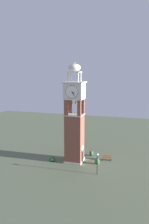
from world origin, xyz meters
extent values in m
plane|color=#5B664C|center=(0.00, 0.00, 0.00)|extent=(80.00, 80.00, 0.00)
cube|color=brown|center=(0.00, 0.00, 4.16)|extent=(2.83, 2.83, 8.32)
cube|color=silver|center=(0.00, 0.00, 0.17)|extent=(3.03, 3.03, 0.35)
cube|color=black|center=(0.00, -1.43, 1.15)|extent=(1.10, 0.04, 2.20)
cylinder|color=silver|center=(0.00, -1.43, 2.55)|extent=(1.10, 0.04, 1.10)
cube|color=brown|center=(-1.13, -1.13, 9.67)|extent=(0.56, 0.56, 2.71)
cube|color=brown|center=(1.13, -1.13, 9.67)|extent=(0.56, 0.56, 2.71)
cube|color=brown|center=(-1.13, 1.13, 9.67)|extent=(0.56, 0.56, 2.71)
cube|color=brown|center=(1.13, 1.13, 9.67)|extent=(0.56, 0.56, 2.71)
cube|color=silver|center=(0.00, 0.00, 8.38)|extent=(2.99, 2.99, 0.12)
cone|color=brown|center=(0.62, -0.12, 10.41)|extent=(0.45, 0.45, 0.39)
cone|color=brown|center=(0.09, 0.63, 10.41)|extent=(0.54, 0.54, 0.51)
cone|color=brown|center=(-0.58, 0.27, 10.41)|extent=(0.38, 0.38, 0.42)
cone|color=brown|center=(-0.53, -0.35, 10.41)|extent=(0.42, 0.42, 0.42)
cone|color=brown|center=(0.20, -0.60, 10.41)|extent=(0.51, 0.51, 0.38)
cube|color=silver|center=(0.00, 0.00, 12.40)|extent=(3.07, 3.07, 2.73)
cylinder|color=white|center=(0.00, -1.55, 12.40)|extent=(2.08, 0.05, 2.08)
torus|color=black|center=(0.00, -1.55, 12.40)|extent=(2.09, 0.06, 2.09)
cube|color=black|center=(-0.23, -1.61, 12.28)|extent=(0.51, 0.03, 0.31)
cube|color=black|center=(-0.25, -1.61, 12.06)|extent=(0.54, 0.03, 0.70)
cylinder|color=white|center=(0.00, 1.55, 12.40)|extent=(2.08, 0.05, 2.08)
torus|color=black|center=(0.00, 1.55, 12.40)|extent=(2.09, 0.06, 2.09)
cube|color=black|center=(-0.23, 1.61, 12.28)|extent=(0.51, 0.03, 0.31)
cube|color=black|center=(-0.25, 1.61, 12.06)|extent=(0.54, 0.03, 0.70)
cylinder|color=white|center=(-1.55, 0.00, 12.40)|extent=(0.05, 2.08, 2.08)
torus|color=black|center=(-1.55, 0.00, 12.40)|extent=(0.06, 2.09, 2.09)
cube|color=black|center=(-1.61, -0.23, 12.28)|extent=(0.03, 0.51, 0.31)
cube|color=black|center=(-1.61, -0.25, 12.06)|extent=(0.03, 0.54, 0.70)
cylinder|color=white|center=(1.55, 0.00, 12.40)|extent=(0.05, 2.08, 2.08)
torus|color=black|center=(1.55, 0.00, 12.40)|extent=(0.06, 2.09, 2.09)
cube|color=black|center=(1.61, -0.23, 12.28)|extent=(0.03, 0.51, 0.31)
cube|color=black|center=(1.61, -0.25, 12.06)|extent=(0.03, 0.54, 0.70)
cube|color=silver|center=(0.00, 0.00, 13.84)|extent=(3.43, 3.43, 0.16)
cylinder|color=silver|center=(-0.84, -0.84, 14.68)|extent=(0.22, 0.22, 1.51)
cylinder|color=silver|center=(0.84, -0.84, 14.68)|extent=(0.22, 0.22, 1.51)
cylinder|color=silver|center=(-0.84, 0.84, 14.68)|extent=(0.22, 0.22, 1.51)
cylinder|color=silver|center=(0.84, 0.84, 14.68)|extent=(0.22, 0.22, 1.51)
cube|color=silver|center=(0.00, 0.00, 15.49)|extent=(2.13, 2.13, 0.12)
ellipsoid|color=silver|center=(0.00, 0.00, 16.19)|extent=(2.05, 2.05, 1.27)
sphere|color=#B79338|center=(0.00, 0.00, 16.94)|extent=(0.24, 0.24, 0.24)
cube|color=brown|center=(1.92, -5.41, 0.45)|extent=(0.86, 1.66, 0.06)
cube|color=brown|center=(2.10, -5.36, 0.73)|extent=(0.48, 1.55, 0.44)
cube|color=#2D2D33|center=(2.11, -6.10, 0.21)|extent=(0.40, 0.19, 0.42)
cube|color=#2D2D33|center=(1.72, -4.72, 0.21)|extent=(0.40, 0.19, 0.42)
cylinder|color=black|center=(-3.77, -4.71, 1.52)|extent=(0.12, 0.12, 3.03)
sphere|color=silver|center=(-3.77, -4.71, 3.21)|extent=(0.36, 0.36, 0.36)
cylinder|color=#4C4C51|center=(0.00, -4.16, 0.40)|extent=(0.52, 0.52, 0.80)
ellipsoid|color=#336638|center=(-1.07, 3.76, 0.44)|extent=(1.01, 1.01, 0.88)
ellipsoid|color=#336638|center=(3.33, -2.34, 0.47)|extent=(0.76, 0.76, 0.93)
ellipsoid|color=#336638|center=(-0.02, -4.02, 0.52)|extent=(0.87, 0.87, 1.04)
camera|label=1|loc=(-34.57, -10.05, 15.65)|focal=34.83mm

